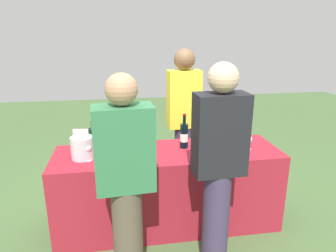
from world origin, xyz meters
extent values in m
plane|color=#476638|center=(0.00, 0.00, 0.00)|extent=(12.00, 12.00, 0.00)
cube|color=maroon|center=(0.00, 0.00, 0.39)|extent=(2.11, 0.65, 0.77)
cylinder|color=black|center=(-0.68, 0.10, 0.89)|extent=(0.08, 0.08, 0.23)
cylinder|color=black|center=(-0.68, 0.10, 1.04)|extent=(0.03, 0.03, 0.08)
cylinder|color=gold|center=(-0.68, 0.10, 1.09)|extent=(0.03, 0.03, 0.02)
cylinder|color=silver|center=(-0.68, 0.10, 0.88)|extent=(0.08, 0.08, 0.08)
cylinder|color=black|center=(-0.45, 0.10, 0.89)|extent=(0.07, 0.07, 0.24)
cylinder|color=black|center=(-0.45, 0.10, 1.05)|extent=(0.03, 0.03, 0.08)
cylinder|color=black|center=(-0.45, 0.10, 1.09)|extent=(0.03, 0.03, 0.02)
cylinder|color=silver|center=(-0.45, 0.10, 0.88)|extent=(0.07, 0.07, 0.08)
cylinder|color=black|center=(0.17, 0.08, 0.89)|extent=(0.08, 0.08, 0.23)
cylinder|color=black|center=(0.17, 0.08, 1.05)|extent=(0.03, 0.03, 0.09)
cylinder|color=maroon|center=(0.17, 0.08, 1.10)|extent=(0.03, 0.03, 0.02)
cylinder|color=silver|center=(0.17, 0.08, 0.88)|extent=(0.08, 0.08, 0.08)
cylinder|color=black|center=(0.32, 0.07, 0.88)|extent=(0.07, 0.07, 0.22)
cylinder|color=black|center=(0.32, 0.07, 1.02)|extent=(0.03, 0.03, 0.07)
cylinder|color=gold|center=(0.32, 0.07, 1.07)|extent=(0.03, 0.03, 0.02)
cylinder|color=silver|center=(0.32, 0.07, 0.87)|extent=(0.07, 0.07, 0.08)
cylinder|color=black|center=(0.44, 0.11, 0.87)|extent=(0.06, 0.06, 0.20)
cylinder|color=black|center=(0.44, 0.11, 1.02)|extent=(0.02, 0.02, 0.08)
cylinder|color=maroon|center=(0.44, 0.11, 1.06)|extent=(0.03, 0.03, 0.02)
cylinder|color=silver|center=(0.44, 0.11, 0.86)|extent=(0.07, 0.07, 0.07)
cylinder|color=silver|center=(-0.72, -0.09, 0.77)|extent=(0.07, 0.07, 0.00)
cylinder|color=silver|center=(-0.72, -0.09, 0.81)|extent=(0.01, 0.01, 0.08)
sphere|color=silver|center=(-0.72, -0.09, 0.89)|extent=(0.07, 0.07, 0.07)
sphere|color=#590C19|center=(-0.72, -0.09, 0.87)|extent=(0.04, 0.04, 0.04)
cylinder|color=silver|center=(0.62, -0.06, 0.77)|extent=(0.06, 0.06, 0.00)
cylinder|color=silver|center=(0.62, -0.06, 0.81)|extent=(0.01, 0.01, 0.07)
sphere|color=silver|center=(0.62, -0.06, 0.87)|extent=(0.07, 0.07, 0.07)
cylinder|color=silver|center=(0.76, -0.06, 0.77)|extent=(0.07, 0.07, 0.00)
cylinder|color=silver|center=(0.76, -0.06, 0.81)|extent=(0.01, 0.01, 0.06)
sphere|color=silver|center=(0.76, -0.06, 0.87)|extent=(0.08, 0.08, 0.08)
sphere|color=#590C19|center=(0.76, -0.06, 0.86)|extent=(0.04, 0.04, 0.04)
cylinder|color=silver|center=(-0.77, -0.03, 0.87)|extent=(0.20, 0.20, 0.20)
cylinder|color=#3F3351|center=(0.27, 0.56, 0.41)|extent=(0.19, 0.19, 0.83)
cube|color=yellow|center=(0.27, 0.56, 1.14)|extent=(0.36, 0.21, 0.62)
sphere|color=brown|center=(0.27, 0.56, 1.56)|extent=(0.22, 0.22, 0.22)
cylinder|color=brown|center=(-0.41, -0.67, 0.40)|extent=(0.22, 0.22, 0.79)
cube|color=#337247|center=(-0.41, -0.67, 1.09)|extent=(0.42, 0.25, 0.59)
sphere|color=tan|center=(-0.41, -0.67, 1.50)|extent=(0.21, 0.21, 0.21)
cylinder|color=#3F3351|center=(0.29, -0.60, 0.41)|extent=(0.21, 0.21, 0.82)
cube|color=black|center=(0.29, -0.60, 1.12)|extent=(0.39, 0.23, 0.61)
sphere|color=#D8AD8C|center=(0.29, -0.60, 1.54)|extent=(0.22, 0.22, 0.22)
cube|color=white|center=(-0.72, 0.78, 0.39)|extent=(0.50, 0.10, 0.78)
camera|label=1|loc=(-0.43, -2.63, 1.86)|focal=32.78mm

